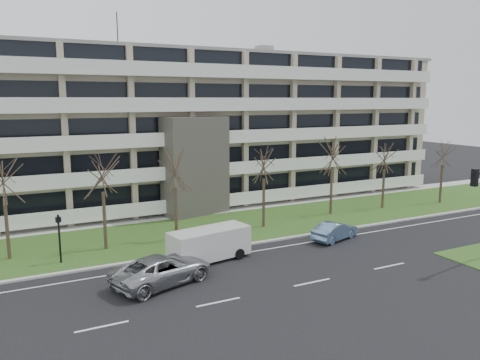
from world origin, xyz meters
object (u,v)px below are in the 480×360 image
white_van (210,241)px  pedestrian_signal (59,233)px  blue_sedan (335,231)px  silver_pickup (162,270)px

white_van → pedestrian_signal: bearing=147.4°
blue_sedan → pedestrian_signal: (-19.19, 3.87, 1.38)m
blue_sedan → white_van: bearing=71.8°
silver_pickup → white_van: size_ratio=1.06×
silver_pickup → white_van: bearing=-76.8°
blue_sedan → pedestrian_signal: bearing=61.1°
blue_sedan → white_van: white_van is taller
silver_pickup → pedestrian_signal: size_ratio=1.86×
blue_sedan → white_van: (-10.21, 0.11, 0.58)m
silver_pickup → pedestrian_signal: pedestrian_signal is taller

